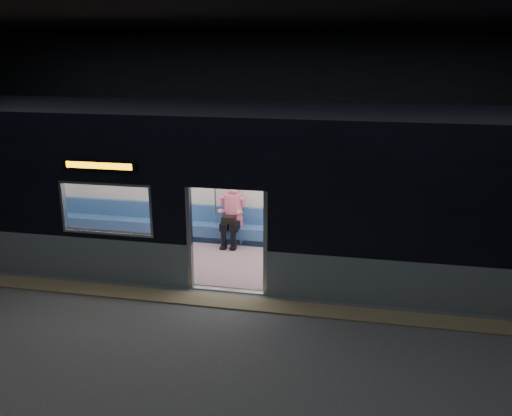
% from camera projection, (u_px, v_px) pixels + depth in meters
% --- Properties ---
extents(station_floor, '(24.00, 14.00, 0.01)m').
position_uv_depth(station_floor, '(213.00, 317.00, 9.50)').
color(station_floor, '#47494C').
rests_on(station_floor, ground).
extents(station_envelope, '(24.00, 14.00, 5.00)m').
position_uv_depth(station_envelope, '(208.00, 105.00, 8.43)').
color(station_envelope, black).
rests_on(station_envelope, station_floor).
extents(tactile_strip, '(22.80, 0.50, 0.03)m').
position_uv_depth(tactile_strip, '(221.00, 302.00, 10.01)').
color(tactile_strip, '#8C7F59').
rests_on(tactile_strip, station_floor).
extents(metro_car, '(18.00, 3.04, 3.35)m').
position_uv_depth(metro_car, '(244.00, 180.00, 11.35)').
color(metro_car, gray).
rests_on(metro_car, station_floor).
extents(passenger, '(0.46, 0.77, 1.47)m').
position_uv_depth(passenger, '(232.00, 211.00, 12.68)').
color(passenger, black).
rests_on(passenger, metro_car).
extents(handbag, '(0.33, 0.29, 0.15)m').
position_uv_depth(handbag, '(229.00, 219.00, 12.49)').
color(handbag, black).
rests_on(handbag, passenger).
extents(transit_map, '(1.07, 0.03, 0.70)m').
position_uv_depth(transit_map, '(483.00, 192.00, 11.73)').
color(transit_map, white).
rests_on(transit_map, metro_car).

